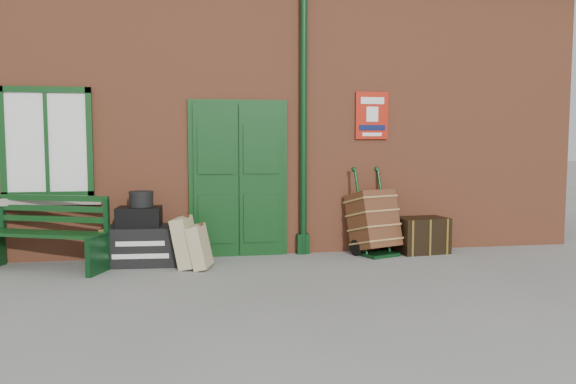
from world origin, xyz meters
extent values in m
plane|color=gray|center=(0.00, 0.00, 0.00)|extent=(80.00, 80.00, 0.00)
cube|color=#9B5032|center=(0.00, 3.50, 2.00)|extent=(10.00, 4.00, 4.00)
cube|color=#38302B|center=(0.00, 3.50, 4.15)|extent=(10.30, 4.30, 0.30)
cube|color=#0E3513|center=(-0.30, 1.46, 1.10)|extent=(1.42, 0.12, 2.32)
cube|color=white|center=(-2.90, 1.45, 1.65)|extent=(1.20, 0.08, 1.50)
cylinder|color=black|center=(0.65, 1.42, 2.00)|extent=(0.10, 0.10, 4.00)
cube|color=#AE1B0C|center=(1.70, 1.47, 2.05)|extent=(0.50, 0.03, 0.70)
cube|color=#0E3513|center=(-2.86, 0.91, 0.48)|extent=(1.65, 0.99, 0.04)
cube|color=#0E3513|center=(-2.77, 1.13, 0.78)|extent=(1.51, 0.63, 0.43)
cube|color=black|center=(-2.14, 0.62, 0.24)|extent=(0.24, 0.47, 0.48)
cube|color=black|center=(-1.62, 1.10, 0.26)|extent=(1.08, 0.64, 0.52)
cube|color=black|center=(-1.67, 1.10, 0.65)|extent=(0.60, 0.45, 0.26)
cylinder|color=black|center=(-1.64, 1.13, 0.89)|extent=(0.33, 0.33, 0.21)
cube|color=tan|center=(-1.06, 0.79, 0.34)|extent=(0.42, 0.53, 0.68)
cube|color=tan|center=(-0.88, 0.69, 0.29)|extent=(0.38, 0.48, 0.59)
cube|color=black|center=(1.72, 1.09, 0.02)|extent=(0.58, 0.51, 0.05)
cylinder|color=black|center=(1.45, 1.17, 0.64)|extent=(0.16, 0.34, 1.24)
cylinder|color=black|center=(1.86, 1.33, 0.64)|extent=(0.16, 0.34, 1.24)
cylinder|color=black|center=(1.38, 1.17, 0.12)|extent=(0.13, 0.24, 0.24)
cylinder|color=black|center=(1.91, 1.37, 0.12)|extent=(0.13, 0.24, 0.24)
cube|color=brown|center=(1.66, 1.23, 0.51)|extent=(0.80, 0.83, 0.92)
cube|color=black|center=(2.42, 1.23, 0.26)|extent=(0.79, 0.56, 0.53)
camera|label=1|loc=(-0.96, -6.63, 1.64)|focal=35.00mm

